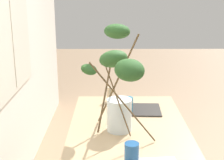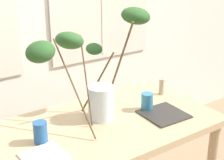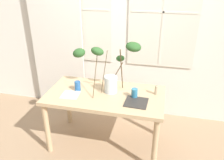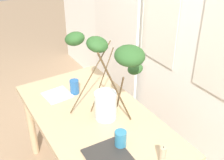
% 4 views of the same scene
% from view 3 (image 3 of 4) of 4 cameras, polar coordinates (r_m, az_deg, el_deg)
% --- Properties ---
extents(ground, '(14.00, 14.00, 0.00)m').
position_cam_3_polar(ground, '(3.29, -1.57, -15.17)').
color(ground, '#9E7F60').
extents(back_wall_with_windows, '(5.31, 0.14, 2.98)m').
position_cam_3_polar(back_wall_with_windows, '(3.49, 2.24, 14.66)').
color(back_wall_with_windows, silver).
rests_on(back_wall_with_windows, ground).
extents(curtain_sheer_side, '(0.85, 0.03, 2.47)m').
position_cam_3_polar(curtain_sheer_side, '(3.73, -13.76, 10.62)').
color(curtain_sheer_side, silver).
rests_on(curtain_sheer_side, ground).
extents(dining_table, '(1.47, 0.79, 0.76)m').
position_cam_3_polar(dining_table, '(2.91, -1.73, -5.12)').
color(dining_table, tan).
rests_on(dining_table, ground).
extents(vase_with_branches, '(0.84, 0.48, 0.68)m').
position_cam_3_polar(vase_with_branches, '(2.77, -0.78, 3.37)').
color(vase_with_branches, silver).
rests_on(vase_with_branches, dining_table).
extents(drinking_glass_blue_left, '(0.08, 0.08, 0.12)m').
position_cam_3_polar(drinking_glass_blue_left, '(2.95, -8.61, -1.48)').
color(drinking_glass_blue_left, '#235693').
rests_on(drinking_glass_blue_left, dining_table).
extents(drinking_glass_blue_right, '(0.08, 0.08, 0.12)m').
position_cam_3_polar(drinking_glass_blue_right, '(2.76, 5.64, -3.29)').
color(drinking_glass_blue_right, teal).
rests_on(drinking_glass_blue_right, dining_table).
extents(plate_square_left, '(0.23, 0.23, 0.01)m').
position_cam_3_polar(plate_square_left, '(2.87, -10.38, -3.64)').
color(plate_square_left, silver).
rests_on(plate_square_left, dining_table).
extents(plate_square_right, '(0.27, 0.27, 0.01)m').
position_cam_3_polar(plate_square_right, '(2.68, 6.08, -5.56)').
color(plate_square_right, '#2D2B28').
rests_on(plate_square_right, dining_table).
extents(pillar_candle, '(0.04, 0.04, 0.13)m').
position_cam_3_polar(pillar_candle, '(2.87, 11.01, -2.51)').
color(pillar_candle, tan).
rests_on(pillar_candle, dining_table).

